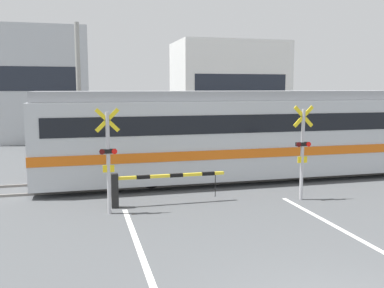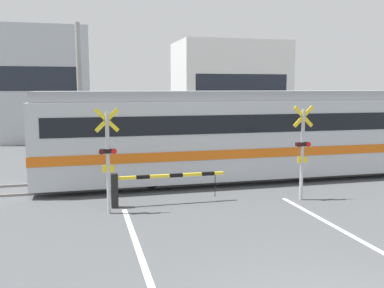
# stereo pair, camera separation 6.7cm
# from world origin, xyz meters

# --- Properties ---
(rail_track_near) EXTENTS (50.00, 0.10, 0.08)m
(rail_track_near) POSITION_xyz_m (0.00, 9.74, 0.04)
(rail_track_near) COLOR gray
(rail_track_near) RESTS_ON ground_plane
(rail_track_far) EXTENTS (50.00, 0.10, 0.08)m
(rail_track_far) POSITION_xyz_m (0.00, 11.17, 0.04)
(rail_track_far) COLOR gray
(rail_track_far) RESTS_ON ground_plane
(commuter_train) EXTENTS (21.23, 2.90, 3.41)m
(commuter_train) POSITION_xyz_m (5.21, 10.45, 1.82)
(commuter_train) COLOR #B7BCC1
(commuter_train) RESTS_ON ground_plane
(crossing_barrier_near) EXTENTS (3.48, 0.20, 1.03)m
(crossing_barrier_near) POSITION_xyz_m (-1.92, 7.55, 0.69)
(crossing_barrier_near) COLOR black
(crossing_barrier_near) RESTS_ON ground_plane
(crossing_barrier_far) EXTENTS (3.48, 0.20, 1.03)m
(crossing_barrier_far) POSITION_xyz_m (1.92, 13.45, 0.69)
(crossing_barrier_far) COLOR black
(crossing_barrier_far) RESTS_ON ground_plane
(crossing_signal_left) EXTENTS (0.68, 0.15, 2.99)m
(crossing_signal_left) POSITION_xyz_m (-2.99, 6.98, 1.64)
(crossing_signal_left) COLOR #B2B2B7
(crossing_signal_left) RESTS_ON ground_plane
(crossing_signal_right) EXTENTS (0.68, 0.15, 2.99)m
(crossing_signal_right) POSITION_xyz_m (2.99, 6.98, 1.64)
(crossing_signal_right) COLOR #B2B2B7
(crossing_signal_right) RESTS_ON ground_plane
(pedestrian) EXTENTS (0.38, 0.23, 1.77)m
(pedestrian) POSITION_xyz_m (-0.41, 17.36, 1.03)
(pedestrian) COLOR brown
(pedestrian) RESTS_ON ground_plane
(building_left_of_street) EXTENTS (6.22, 5.26, 7.40)m
(building_left_of_street) POSITION_xyz_m (-6.26, 25.59, 3.70)
(building_left_of_street) COLOR #B2B7BC
(building_left_of_street) RESTS_ON ground_plane
(building_right_of_street) EXTENTS (7.91, 5.26, 6.86)m
(building_right_of_street) POSITION_xyz_m (7.10, 25.59, 3.43)
(building_right_of_street) COLOR white
(building_right_of_street) RESTS_ON ground_plane
(utility_pole_streetside) EXTENTS (0.22, 0.22, 6.53)m
(utility_pole_streetside) POSITION_xyz_m (-3.74, 15.95, 3.27)
(utility_pole_streetside) COLOR gray
(utility_pole_streetside) RESTS_ON ground_plane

